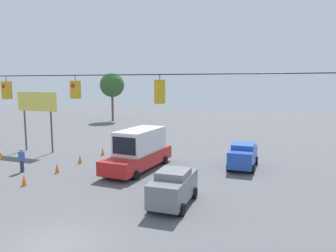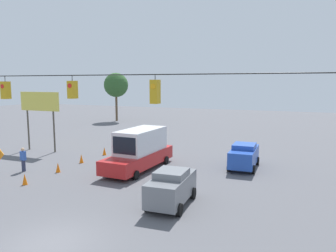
% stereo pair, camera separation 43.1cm
% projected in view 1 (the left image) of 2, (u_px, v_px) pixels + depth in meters
% --- Properties ---
extents(ground_plane, '(140.00, 140.00, 0.00)m').
position_uv_depth(ground_plane, '(54.00, 244.00, 13.49)').
color(ground_plane, '#56565B').
extents(overhead_signal_span, '(23.40, 0.38, 7.92)m').
position_uv_depth(overhead_signal_span, '(78.00, 124.00, 14.49)').
color(overhead_signal_span, '#4C473D').
rests_on(overhead_signal_span, ground_plane).
extents(sedan_blue_oncoming_far, '(2.07, 4.44, 1.91)m').
position_uv_depth(sedan_blue_oncoming_far, '(243.00, 155.00, 25.54)').
color(sedan_blue_oncoming_far, '#234CB2').
rests_on(sedan_blue_oncoming_far, ground_plane).
extents(box_truck_red_withflow_mid, '(2.83, 7.51, 3.08)m').
position_uv_depth(box_truck_red_withflow_mid, '(139.00, 150.00, 25.06)').
color(box_truck_red_withflow_mid, red).
rests_on(box_truck_red_withflow_mid, ground_plane).
extents(sedan_grey_crossing_near, '(2.11, 4.11, 1.94)m').
position_uv_depth(sedan_grey_crossing_near, '(173.00, 187.00, 17.76)').
color(sedan_grey_crossing_near, slate).
rests_on(sedan_grey_crossing_near, ground_plane).
extents(traffic_cone_nearest, '(0.34, 0.34, 0.73)m').
position_uv_depth(traffic_cone_nearest, '(24.00, 180.00, 21.15)').
color(traffic_cone_nearest, orange).
rests_on(traffic_cone_nearest, ground_plane).
extents(traffic_cone_second, '(0.34, 0.34, 0.73)m').
position_uv_depth(traffic_cone_second, '(57.00, 168.00, 24.13)').
color(traffic_cone_second, orange).
rests_on(traffic_cone_second, ground_plane).
extents(traffic_cone_third, '(0.34, 0.34, 0.73)m').
position_uv_depth(traffic_cone_third, '(80.00, 159.00, 26.98)').
color(traffic_cone_third, orange).
rests_on(traffic_cone_third, ground_plane).
extents(traffic_cone_fourth, '(0.34, 0.34, 0.73)m').
position_uv_depth(traffic_cone_fourth, '(103.00, 151.00, 29.95)').
color(traffic_cone_fourth, orange).
rests_on(traffic_cone_fourth, ground_plane).
extents(traffic_cone_fifth, '(0.34, 0.34, 0.73)m').
position_uv_depth(traffic_cone_fifth, '(121.00, 146.00, 32.68)').
color(traffic_cone_fifth, orange).
rests_on(traffic_cone_fifth, ground_plane).
extents(roadside_billboard, '(4.59, 0.16, 5.73)m').
position_uv_depth(roadside_billboard, '(37.00, 107.00, 31.17)').
color(roadside_billboard, '#4C473D').
rests_on(roadside_billboard, ground_plane).
extents(pedestrian, '(0.40, 0.28, 1.81)m').
position_uv_depth(pedestrian, '(22.00, 160.00, 24.25)').
color(pedestrian, '#2D334C').
rests_on(pedestrian, ground_plane).
extents(tree_horizon_left, '(4.15, 4.15, 8.27)m').
position_uv_depth(tree_horizon_left, '(112.00, 85.00, 55.93)').
color(tree_horizon_left, brown).
rests_on(tree_horizon_left, ground_plane).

